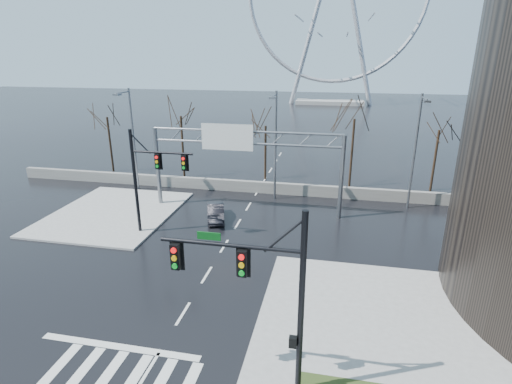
% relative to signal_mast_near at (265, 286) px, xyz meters
% --- Properties ---
extents(ground, '(260.00, 260.00, 0.00)m').
position_rel_signal_mast_near_xyz_m(ground, '(-5.14, 4.04, -4.87)').
color(ground, black).
rests_on(ground, ground).
extents(sidewalk_right_ext, '(12.00, 10.00, 0.15)m').
position_rel_signal_mast_near_xyz_m(sidewalk_right_ext, '(4.86, 6.04, -4.80)').
color(sidewalk_right_ext, gray).
rests_on(sidewalk_right_ext, ground).
extents(sidewalk_far, '(10.00, 12.00, 0.15)m').
position_rel_signal_mast_near_xyz_m(sidewalk_far, '(-16.14, 16.04, -4.80)').
color(sidewalk_far, gray).
rests_on(sidewalk_far, ground).
extents(barrier_wall, '(52.00, 0.50, 1.10)m').
position_rel_signal_mast_near_xyz_m(barrier_wall, '(-5.14, 24.04, -4.32)').
color(barrier_wall, slate).
rests_on(barrier_wall, ground).
extents(signal_mast_near, '(5.52, 0.41, 8.00)m').
position_rel_signal_mast_near_xyz_m(signal_mast_near, '(0.00, 0.00, 0.00)').
color(signal_mast_near, black).
rests_on(signal_mast_near, ground).
extents(signal_mast_far, '(4.72, 0.41, 8.00)m').
position_rel_signal_mast_near_xyz_m(signal_mast_far, '(-11.01, 13.00, -0.04)').
color(signal_mast_far, black).
rests_on(signal_mast_far, ground).
extents(sign_gantry, '(16.36, 0.40, 7.60)m').
position_rel_signal_mast_near_xyz_m(sign_gantry, '(-5.52, 19.00, 0.31)').
color(sign_gantry, slate).
rests_on(sign_gantry, ground).
extents(streetlight_left, '(0.50, 2.55, 10.00)m').
position_rel_signal_mast_near_xyz_m(streetlight_left, '(-17.14, 22.20, 1.01)').
color(streetlight_left, slate).
rests_on(streetlight_left, ground).
extents(streetlight_mid, '(0.50, 2.55, 10.00)m').
position_rel_signal_mast_near_xyz_m(streetlight_mid, '(-3.14, 22.20, 1.01)').
color(streetlight_mid, slate).
rests_on(streetlight_mid, ground).
extents(streetlight_right, '(0.50, 2.55, 10.00)m').
position_rel_signal_mast_near_xyz_m(streetlight_right, '(8.86, 22.20, 1.01)').
color(streetlight_right, slate).
rests_on(streetlight_right, ground).
extents(tree_far_left, '(3.50, 3.50, 7.00)m').
position_rel_signal_mast_near_xyz_m(tree_far_left, '(-23.14, 28.04, 0.70)').
color(tree_far_left, black).
rests_on(tree_far_left, ground).
extents(tree_left, '(3.75, 3.75, 7.50)m').
position_rel_signal_mast_near_xyz_m(tree_left, '(-14.14, 27.54, 1.10)').
color(tree_left, black).
rests_on(tree_left, ground).
extents(tree_center, '(3.25, 3.25, 6.50)m').
position_rel_signal_mast_near_xyz_m(tree_center, '(-5.14, 28.54, 0.30)').
color(tree_center, black).
rests_on(tree_center, ground).
extents(tree_right, '(3.90, 3.90, 7.80)m').
position_rel_signal_mast_near_xyz_m(tree_right, '(3.86, 27.54, 1.34)').
color(tree_right, black).
rests_on(tree_right, ground).
extents(tree_far_right, '(3.40, 3.40, 6.80)m').
position_rel_signal_mast_near_xyz_m(tree_far_right, '(11.86, 28.04, 0.54)').
color(tree_far_right, black).
rests_on(tree_far_right, ground).
extents(car, '(2.45, 4.06, 1.26)m').
position_rel_signal_mast_near_xyz_m(car, '(-7.15, 16.63, -4.24)').
color(car, black).
rests_on(car, ground).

